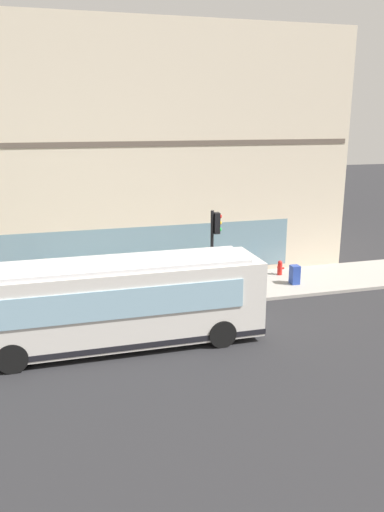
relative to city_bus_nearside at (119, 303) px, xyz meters
name	(u,v)px	position (x,y,z in m)	size (l,w,h in m)	color
ground	(178,337)	(0.04, -2.12, -1.55)	(120.00, 120.00, 0.00)	#262628
sidewalk_curb	(153,294)	(4.64, -2.12, -1.48)	(4.00, 40.00, 0.15)	#9E9991
building_corner	(129,152)	(10.52, -2.12, 4.50)	(7.81, 21.43, 12.13)	beige
city_bus_nearside	(119,303)	(0.00, 0.00, 0.00)	(2.63, 10.05, 3.07)	silver
traffic_light_near_corner	(215,238)	(3.21, -4.55, 1.33)	(0.32, 0.49, 3.92)	black
fire_hydrant	(280,268)	(5.62, -8.83, -1.04)	(0.35, 0.35, 0.74)	red
pedestrian_walking_along_curb	(0,280)	(5.10, 4.39, -0.35)	(0.32, 0.32, 1.81)	black
pedestrian_near_hydrant	(47,273)	(5.94, 2.48, -0.48)	(0.32, 0.32, 1.62)	#3F8C4C
pedestrian_by_light_pole	(207,261)	(5.87, -5.03, -0.47)	(0.32, 0.32, 1.63)	gold
newspaper_vending_box	(295,275)	(4.11, -8.89, -0.95)	(0.44, 0.42, 0.90)	#263F99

